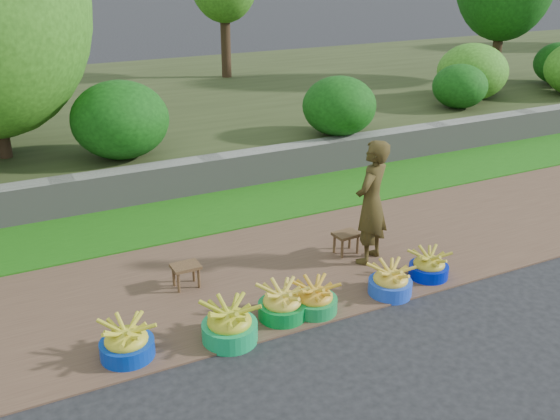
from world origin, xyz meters
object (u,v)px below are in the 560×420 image
basin_f (429,266)px  stool_right (346,237)px  basin_b (230,324)px  basin_e (390,281)px  vendor_woman (371,202)px  stool_left (186,269)px  basin_c (282,304)px  basin_a (127,342)px  basin_d (315,299)px

basin_f → stool_right: bearing=119.5°
basin_b → basin_e: 1.91m
basin_b → vendor_woman: vendor_woman is taller
basin_b → stool_left: size_ratio=1.73×
basin_b → basin_e: basin_b is taller
basin_e → stool_left: size_ratio=1.53×
basin_f → basin_c: bearing=-179.6°
basin_a → basin_f: 3.49m
basin_c → basin_d: 0.36m
basin_d → basin_c: bearing=171.7°
basin_f → basin_b: bearing=-176.8°
stool_right → basin_b: bearing=-151.6°
basin_b → basin_d: size_ratio=1.14×
basin_d → vendor_woman: 1.50m
basin_a → stool_left: (0.91, 0.99, 0.07)m
basin_d → vendor_woman: size_ratio=0.31×
basin_a → stool_left: size_ratio=1.61×
basin_b → stool_left: (-0.05, 1.16, 0.06)m
vendor_woman → basin_f: bearing=88.7°
basin_f → vendor_woman: 0.99m
basin_a → basin_e: size_ratio=1.05×
basin_d → basin_f: size_ratio=1.05×
basin_b → stool_right: bearing=28.4°
vendor_woman → basin_e: bearing=41.4°
basin_b → stool_right: 2.27m
basin_b → basin_c: basin_b is taller
basin_c → stool_left: (-0.68, 1.03, 0.07)m
stool_right → vendor_woman: (0.14, -0.28, 0.54)m
basin_a → vendor_woman: size_ratio=0.33×
basin_e → stool_right: bearing=85.2°
stool_right → vendor_woman: bearing=-63.3°
basin_e → vendor_woman: size_ratio=0.32×
vendor_woman → stool_right: bearing=-95.2°
basin_c → basin_f: size_ratio=1.10×
stool_left → basin_e: bearing=-29.9°
basin_d → stool_left: size_ratio=1.52×
basin_f → stool_left: bearing=158.5°
basin_b → stool_left: basin_b is taller
basin_a → basin_d: size_ratio=1.06×
basin_a → basin_d: basin_a is taller
basin_d → basin_e: size_ratio=0.99×
basin_c → basin_d: (0.35, -0.05, -0.01)m
basin_d → stool_right: basin_d is taller
basin_c → vendor_woman: (1.51, 0.67, 0.61)m
basin_d → basin_e: bearing=-2.9°
stool_left → vendor_woman: 2.28m
basin_e → basin_f: (0.62, 0.11, -0.01)m
stool_left → stool_right: bearing=-2.1°
basin_b → basin_f: 2.54m
basin_b → stool_right: size_ratio=1.67×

